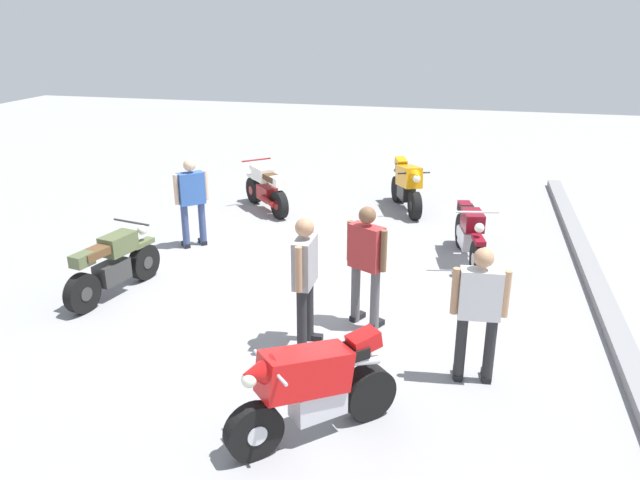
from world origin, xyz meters
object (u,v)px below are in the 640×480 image
Objects in this scene: person_in_white_shirt at (479,307)px; person_in_red_shirt at (366,259)px; motorcycle_red_sportbike at (313,387)px; person_in_gray_shirt at (305,274)px; motorcycle_olive_vintage at (113,266)px; motorcycle_orange_sportbike at (407,184)px; motorcycle_maroon_cruiser at (470,233)px; person_in_blue_shirt at (192,197)px; motorcycle_cream_vintage at (266,189)px.

person_in_red_shirt is at bearing 48.44° from person_in_white_shirt.
person_in_gray_shirt reaches higher than motorcycle_red_sportbike.
motorcycle_orange_sportbike is (-5.54, 3.93, 0.11)m from motorcycle_olive_vintage.
person_in_red_shirt is (5.59, 0.03, 0.42)m from motorcycle_orange_sportbike.
person_in_blue_shirt is at bearing -96.44° from motorcycle_maroon_cruiser.
motorcycle_red_sportbike is 6.07m from person_in_blue_shirt.
motorcycle_olive_vintage is 4.00m from person_in_red_shirt.
person_in_gray_shirt is (-1.78, -0.56, 0.44)m from motorcycle_red_sportbike.
motorcycle_red_sportbike is 1.92m from person_in_gray_shirt.
motorcycle_red_sportbike is 2.59m from person_in_red_shirt.
motorcycle_orange_sportbike is at bearing 28.96° from person_in_red_shirt.
person_in_white_shirt is 1.86m from person_in_red_shirt.
person_in_gray_shirt reaches higher than motorcycle_orange_sportbike.
motorcycle_red_sportbike is 0.87× the size of person_in_gray_shirt.
person_in_white_shirt is 0.98× the size of person_in_red_shirt.
person_in_white_shirt is 1.01× the size of person_in_blue_shirt.
person_in_gray_shirt reaches higher than motorcycle_olive_vintage.
person_in_red_shirt is (2.34, 3.67, 0.05)m from person_in_blue_shirt.
person_in_gray_shirt is at bearing -116.24° from motorcycle_red_sportbike.
motorcycle_cream_vintage is 5.75m from person_in_red_shirt.
motorcycle_olive_vintage is 1.03× the size of motorcycle_orange_sportbike.
person_in_gray_shirt is (5.61, 2.42, 0.55)m from motorcycle_cream_vintage.
motorcycle_orange_sportbike is 1.06× the size of person_in_gray_shirt.
person_in_red_shirt is at bearing -166.09° from person_in_blue_shirt.
person_in_white_shirt is (3.90, 0.14, 0.46)m from motorcycle_maroon_cruiser.
person_in_blue_shirt is at bearing 86.10° from person_in_red_shirt.
person_in_white_shirt is (-1.46, 1.60, 0.38)m from motorcycle_red_sportbike.
motorcycle_orange_sportbike is at bearing -23.70° from motorcycle_olive_vintage.
person_in_white_shirt reaches higher than motorcycle_red_sportbike.
person_in_blue_shirt is at bearing -69.67° from motorcycle_orange_sportbike.
motorcycle_maroon_cruiser is 1.34× the size of motorcycle_red_sportbike.
motorcycle_orange_sportbike is at bearing -91.80° from person_in_blue_shirt.
motorcycle_olive_vintage is 6.79m from motorcycle_orange_sportbike.
motorcycle_orange_sportbike is 1.08× the size of person_in_red_shirt.
motorcycle_red_sportbike is 0.92× the size of person_in_blue_shirt.
person_in_red_shirt reaches higher than motorcycle_cream_vintage.
motorcycle_red_sportbike is 7.97m from motorcycle_cream_vintage.
motorcycle_red_sportbike is at bearing -112.30° from motorcycle_olive_vintage.
person_in_red_shirt is (0.05, 3.97, 0.52)m from motorcycle_olive_vintage.
person_in_gray_shirt is at bearing 160.24° from motorcycle_cream_vintage.
motorcycle_olive_vintage is 4.86m from motorcycle_cream_vintage.
motorcycle_olive_vintage is at bearing -56.84° from motorcycle_orange_sportbike.
motorcycle_olive_vintage is 1.11× the size of person_in_red_shirt.
person_in_red_shirt is (2.81, -1.37, 0.49)m from motorcycle_maroon_cruiser.
motorcycle_maroon_cruiser is at bearing 60.48° from person_in_gray_shirt.
person_in_red_shirt is at bearing -79.04° from motorcycle_olive_vintage.
motorcycle_orange_sportbike is at bearing -134.09° from motorcycle_red_sportbike.
motorcycle_maroon_cruiser is 5.08m from person_in_blue_shirt.
motorcycle_maroon_cruiser is at bearing -128.29° from person_in_blue_shirt.
motorcycle_red_sportbike is at bearing -72.63° from person_in_gray_shirt.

